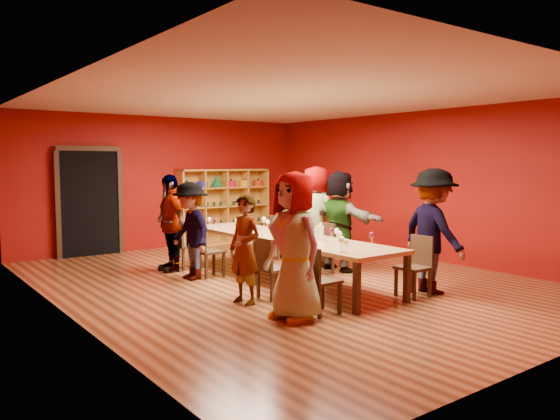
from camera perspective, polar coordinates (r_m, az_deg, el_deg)
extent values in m
cube|color=#572C17|center=(9.16, 0.53, -7.44)|extent=(7.10, 9.10, 0.02)
cube|color=#6B0805|center=(12.83, -11.78, 2.83)|extent=(7.10, 0.02, 3.00)
cube|color=#6B0805|center=(7.38, -21.69, 1.05)|extent=(0.02, 9.10, 3.00)
cube|color=#6B0805|center=(11.43, 14.69, 2.52)|extent=(0.02, 9.10, 3.00)
cube|color=silver|center=(9.01, 0.54, 11.68)|extent=(7.10, 9.10, 0.02)
cube|color=#A87C46|center=(9.03, 0.53, -2.91)|extent=(1.10, 4.50, 0.06)
cube|color=black|center=(7.17, 8.02, -8.09)|extent=(0.08, 0.08, 0.69)
cube|color=black|center=(10.64, -8.72, -3.81)|extent=(0.08, 0.08, 0.69)
cube|color=black|center=(7.87, 13.13, -6.99)|extent=(0.08, 0.08, 0.69)
cube|color=black|center=(11.12, -4.25, -3.37)|extent=(0.08, 0.08, 0.69)
cube|color=black|center=(12.14, -19.32, 0.64)|extent=(1.20, 0.14, 2.20)
cube|color=black|center=(12.04, -19.38, 6.09)|extent=(1.32, 0.06, 0.10)
cube|color=black|center=(11.89, -22.21, 0.47)|extent=(0.10, 0.06, 2.20)
cube|color=black|center=(12.28, -16.33, 0.77)|extent=(0.10, 0.06, 2.20)
cube|color=#B87F29|center=(12.76, -10.40, 0.14)|extent=(0.04, 0.40, 1.80)
cube|color=#B87F29|center=(13.96, -1.69, 0.63)|extent=(0.04, 0.40, 1.80)
cube|color=#B87F29|center=(13.28, -5.88, 4.19)|extent=(2.40, 0.40, 0.04)
cube|color=#B87F29|center=(13.42, -5.82, -3.35)|extent=(2.40, 0.40, 0.04)
cube|color=#B87F29|center=(13.49, -6.26, 0.45)|extent=(2.40, 0.02, 1.80)
cube|color=#B87F29|center=(13.37, -5.83, -1.52)|extent=(2.36, 0.38, 0.03)
cube|color=#B87F29|center=(13.32, -5.85, 0.40)|extent=(2.36, 0.38, 0.03)
cube|color=#B87F29|center=(13.29, -5.87, 2.33)|extent=(2.36, 0.38, 0.03)
cube|color=#B87F29|center=(13.03, -8.11, 0.27)|extent=(0.03, 0.38, 1.76)
cube|color=#B87F29|center=(13.32, -5.85, 0.40)|extent=(0.03, 0.38, 1.76)
cube|color=#B87F29|center=(13.64, -3.69, 0.52)|extent=(0.03, 0.38, 1.76)
cylinder|color=#BF300B|center=(12.81, -9.71, 2.59)|extent=(0.26, 0.26, 0.15)
sphere|color=black|center=(12.80, -9.72, 3.01)|extent=(0.05, 0.05, 0.05)
cylinder|color=navy|center=(12.99, -8.14, 2.64)|extent=(0.26, 0.26, 0.15)
sphere|color=black|center=(12.99, -8.15, 3.06)|extent=(0.05, 0.05, 0.05)
cylinder|color=#175D35|center=(13.19, -6.61, 2.54)|extent=(0.26, 0.26, 0.08)
cone|color=#175D35|center=(13.18, -6.62, 3.20)|extent=(0.24, 0.24, 0.22)
cylinder|color=red|center=(13.39, -5.13, 2.74)|extent=(0.26, 0.26, 0.15)
sphere|color=black|center=(13.39, -5.14, 3.15)|extent=(0.05, 0.05, 0.05)
cylinder|color=#F1AD1C|center=(13.61, -3.70, 2.79)|extent=(0.26, 0.26, 0.15)
sphere|color=black|center=(13.60, -3.70, 3.19)|extent=(0.05, 0.05, 0.05)
cylinder|color=#BF300B|center=(13.83, -2.31, 2.83)|extent=(0.26, 0.26, 0.15)
sphere|color=black|center=(13.83, -2.31, 3.22)|extent=(0.05, 0.05, 0.05)
cylinder|color=black|center=(12.87, -9.73, -1.53)|extent=(0.07, 0.07, 0.10)
cylinder|color=black|center=(12.95, -9.00, -1.48)|extent=(0.07, 0.07, 0.10)
cylinder|color=black|center=(13.04, -8.28, -1.43)|extent=(0.07, 0.07, 0.10)
cylinder|color=black|center=(13.13, -7.58, -1.37)|extent=(0.07, 0.07, 0.10)
cylinder|color=black|center=(13.22, -6.88, -1.32)|extent=(0.07, 0.07, 0.10)
cylinder|color=black|center=(13.31, -6.18, -1.27)|extent=(0.07, 0.07, 0.10)
cylinder|color=black|center=(13.40, -5.50, -1.22)|extent=(0.07, 0.07, 0.10)
cylinder|color=black|center=(13.50, -4.83, -1.17)|extent=(0.07, 0.07, 0.10)
cylinder|color=black|center=(13.60, -4.17, -1.12)|extent=(0.07, 0.07, 0.10)
cylinder|color=black|center=(13.70, -3.52, -1.07)|extent=(0.07, 0.07, 0.10)
cylinder|color=black|center=(13.80, -2.88, -1.03)|extent=(0.07, 0.07, 0.10)
cylinder|color=black|center=(13.90, -2.24, -0.98)|extent=(0.07, 0.07, 0.10)
cylinder|color=black|center=(12.82, -9.76, 0.47)|extent=(0.07, 0.07, 0.10)
cylinder|color=black|center=(12.91, -9.03, 0.51)|extent=(0.07, 0.07, 0.10)
cylinder|color=black|center=(13.00, -8.31, 0.55)|extent=(0.07, 0.07, 0.10)
cylinder|color=black|center=(13.09, -7.60, 0.58)|extent=(0.07, 0.07, 0.10)
cylinder|color=black|center=(13.18, -6.90, 0.62)|extent=(0.07, 0.07, 0.10)
cylinder|color=black|center=(13.27, -6.20, 0.66)|extent=(0.07, 0.07, 0.10)
cylinder|color=black|center=(13.36, -5.52, 0.70)|extent=(0.07, 0.07, 0.10)
cylinder|color=black|center=(13.46, -4.85, 0.73)|extent=(0.07, 0.07, 0.10)
cylinder|color=black|center=(13.56, -4.18, 0.77)|extent=(0.07, 0.07, 0.10)
cylinder|color=black|center=(13.66, -3.53, 0.80)|extent=(0.07, 0.07, 0.10)
cylinder|color=black|center=(13.76, -2.89, 0.84)|extent=(0.07, 0.07, 0.10)
cylinder|color=black|center=(13.86, -2.25, 0.87)|extent=(0.07, 0.07, 0.10)
cube|color=black|center=(7.14, 4.31, -7.40)|extent=(0.42, 0.42, 0.04)
cube|color=black|center=(6.97, 3.14, -5.69)|extent=(0.04, 0.40, 0.44)
cube|color=black|center=(6.96, 4.16, -9.63)|extent=(0.04, 0.04, 0.41)
cube|color=black|center=(7.18, 6.24, -9.19)|extent=(0.04, 0.04, 0.41)
cube|color=black|center=(7.21, 2.37, -9.10)|extent=(0.04, 0.04, 0.41)
cube|color=black|center=(7.43, 4.43, -8.70)|extent=(0.04, 0.04, 0.41)
imported|color=#CD898E|center=(6.77, 1.50, -3.80)|extent=(0.53, 0.93, 1.85)
cube|color=black|center=(7.92, -0.57, -6.15)|extent=(0.42, 0.42, 0.04)
cube|color=black|center=(7.77, -1.70, -4.58)|extent=(0.04, 0.40, 0.44)
cube|color=black|center=(7.74, -0.84, -8.13)|extent=(0.04, 0.04, 0.41)
cube|color=black|center=(7.94, 1.17, -7.79)|extent=(0.04, 0.04, 0.41)
cube|color=black|center=(8.01, -2.28, -7.68)|extent=(0.04, 0.04, 0.41)
cube|color=black|center=(8.20, -0.31, -7.37)|extent=(0.04, 0.04, 0.41)
imported|color=pink|center=(7.58, -3.69, -4.12)|extent=(0.49, 0.61, 1.53)
cube|color=black|center=(9.49, -7.33, -4.34)|extent=(0.42, 0.42, 0.04)
cube|color=black|center=(9.36, -8.36, -2.99)|extent=(0.04, 0.40, 0.44)
cube|color=black|center=(9.30, -7.71, -5.94)|extent=(0.04, 0.04, 0.41)
cube|color=black|center=(9.46, -5.91, -5.73)|extent=(0.04, 0.04, 0.41)
cube|color=black|center=(9.59, -8.71, -5.62)|extent=(0.04, 0.04, 0.41)
cube|color=black|center=(9.75, -6.94, -5.42)|extent=(0.04, 0.04, 0.41)
imported|color=#141738|center=(9.26, -9.34, -2.15)|extent=(0.46, 1.07, 1.64)
cube|color=black|center=(10.22, -9.66, -3.70)|extent=(0.42, 0.42, 0.04)
cube|color=black|center=(10.10, -10.64, -2.44)|extent=(0.04, 0.40, 0.44)
cube|color=black|center=(10.03, -10.06, -5.17)|extent=(0.04, 0.04, 0.41)
cube|color=black|center=(10.19, -8.35, -4.99)|extent=(0.04, 0.04, 0.41)
cube|color=black|center=(10.33, -10.91, -4.89)|extent=(0.04, 0.04, 0.41)
cube|color=black|center=(10.48, -9.24, -4.72)|extent=(0.04, 0.04, 0.41)
imported|color=#4B4B50|center=(10.02, -11.38, -1.33)|extent=(0.52, 1.05, 1.75)
cube|color=black|center=(8.22, 13.74, -5.88)|extent=(0.42, 0.42, 0.04)
cube|color=black|center=(8.33, 14.61, -4.09)|extent=(0.04, 0.40, 0.44)
cube|color=black|center=(8.04, 13.87, -7.78)|extent=(0.04, 0.04, 0.41)
cube|color=black|center=(8.30, 15.37, -7.41)|extent=(0.04, 0.04, 0.41)
cube|color=black|center=(8.25, 12.03, -7.41)|extent=(0.04, 0.04, 0.41)
cube|color=black|center=(8.50, 13.55, -7.07)|extent=(0.04, 0.04, 0.41)
imported|color=#4F4F54|center=(8.49, 15.71, -2.13)|extent=(0.74, 1.29, 1.87)
cube|color=black|center=(9.66, 4.13, -4.14)|extent=(0.42, 0.42, 0.04)
cube|color=black|center=(9.75, 4.98, -2.64)|extent=(0.04, 0.40, 0.44)
cube|color=black|center=(9.46, 4.02, -5.71)|extent=(0.04, 0.04, 0.41)
cube|color=black|center=(9.69, 5.55, -5.48)|extent=(0.04, 0.04, 0.41)
cube|color=black|center=(9.72, 2.70, -5.42)|extent=(0.04, 0.04, 0.41)
cube|color=black|center=(9.94, 4.22, -5.20)|extent=(0.04, 0.04, 0.41)
imported|color=beige|center=(9.92, 6.27, -1.13)|extent=(0.55, 1.70, 1.82)
cube|color=black|center=(10.17, 1.67, -3.67)|extent=(0.42, 0.42, 0.04)
cube|color=black|center=(10.25, 2.51, -2.25)|extent=(0.04, 0.40, 0.44)
cube|color=black|center=(9.97, 1.51, -5.16)|extent=(0.04, 0.04, 0.41)
cube|color=black|center=(10.18, 3.02, -4.95)|extent=(0.04, 0.04, 0.41)
cube|color=black|center=(10.23, 0.33, -4.89)|extent=(0.04, 0.04, 0.41)
cube|color=black|center=(10.44, 1.82, -4.70)|extent=(0.04, 0.04, 0.41)
imported|color=#C4848F|center=(10.41, 3.78, -0.63)|extent=(0.55, 0.95, 1.89)
cube|color=black|center=(10.91, -1.42, -3.07)|extent=(0.42, 0.42, 0.04)
cube|color=black|center=(10.99, -0.61, -1.75)|extent=(0.04, 0.40, 0.44)
cube|color=black|center=(10.71, -1.63, -4.44)|extent=(0.04, 0.04, 0.41)
cube|color=black|center=(10.91, -0.17, -4.27)|extent=(0.04, 0.04, 0.41)
cube|color=black|center=(10.99, -2.65, -4.21)|extent=(0.04, 0.04, 0.41)
cube|color=black|center=(11.18, -1.21, -4.04)|extent=(0.04, 0.04, 0.41)
imported|color=#131734|center=(11.16, 0.61, -1.09)|extent=(0.47, 0.61, 1.56)
cylinder|color=white|center=(8.06, 6.20, -3.65)|extent=(0.07, 0.07, 0.01)
cylinder|color=white|center=(8.05, 6.20, -3.20)|extent=(0.01, 0.01, 0.12)
ellipsoid|color=beige|center=(8.04, 6.21, -2.52)|extent=(0.09, 0.09, 0.10)
cylinder|color=white|center=(8.50, 5.93, -3.20)|extent=(0.06, 0.06, 0.01)
cylinder|color=white|center=(8.49, 5.93, -2.81)|extent=(0.01, 0.01, 0.11)
ellipsoid|color=white|center=(8.48, 5.94, -2.21)|extent=(0.08, 0.08, 0.09)
cylinder|color=white|center=(7.45, 6.93, -4.37)|extent=(0.06, 0.06, 0.01)
cylinder|color=white|center=(7.44, 6.94, -3.96)|extent=(0.01, 0.01, 0.10)
ellipsoid|color=beige|center=(7.43, 6.94, -3.33)|extent=(0.07, 0.07, 0.08)
cylinder|color=white|center=(9.14, 2.82, -2.60)|extent=(0.06, 0.06, 0.01)
cylinder|color=white|center=(9.14, 2.82, -2.26)|extent=(0.01, 0.01, 0.10)
ellipsoid|color=beige|center=(9.13, 2.82, -1.74)|extent=(0.07, 0.07, 0.09)
cylinder|color=white|center=(9.97, -4.52, -1.98)|extent=(0.06, 0.06, 0.01)
cylinder|color=white|center=(9.97, -4.53, -1.64)|extent=(0.01, 0.01, 0.11)
ellipsoid|color=white|center=(9.96, -4.53, -1.13)|extent=(0.08, 0.08, 0.09)
cylinder|color=white|center=(9.62, -4.12, -2.23)|extent=(0.06, 0.06, 0.01)
cylinder|color=white|center=(9.61, -4.12, -1.91)|extent=(0.01, 0.01, 0.10)
ellipsoid|color=#4C0815|center=(9.60, -4.12, -1.41)|extent=(0.08, 0.08, 0.09)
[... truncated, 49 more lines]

